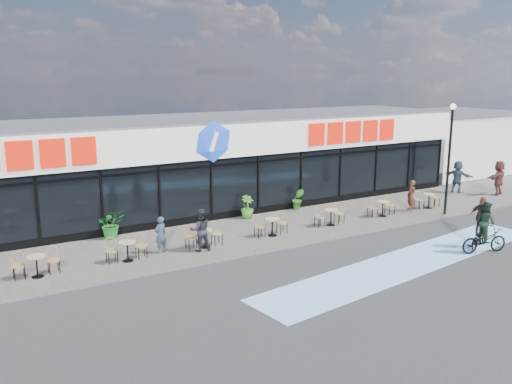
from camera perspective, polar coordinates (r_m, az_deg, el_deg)
ground at (r=19.48m, az=4.38°, el=-8.03°), size 120.00×120.00×0.00m
sidewalk at (r=23.10m, az=-1.98°, el=-4.54°), size 44.00×5.00×0.10m
bike_lane at (r=20.89m, az=15.92°, el=-7.04°), size 14.17×4.13×0.01m
building at (r=27.36m, az=-7.43°, el=2.98°), size 30.60×6.57×4.75m
neighbour_building at (r=40.67m, az=19.66°, el=5.08°), size 9.20×7.20×4.11m
lamp_post at (r=27.16m, az=19.71°, el=4.20°), size 0.28×0.28×5.30m
bistro_set_1 at (r=19.74m, az=-22.13°, el=-6.96°), size 1.54×0.62×0.90m
bistro_set_2 at (r=20.34m, az=-13.46°, el=-5.79°), size 1.54×0.62×0.90m
bistro_set_3 at (r=21.37m, az=-5.49°, el=-4.60°), size 1.54×0.62×0.90m
bistro_set_4 at (r=22.78m, az=1.60°, el=-3.46°), size 1.54×0.62×0.90m
bistro_set_5 at (r=24.50m, az=7.77°, el=-2.42°), size 1.54×0.62×0.90m
bistro_set_6 at (r=26.47m, az=13.06°, el=-1.51°), size 1.54×0.62×0.90m
bistro_set_7 at (r=28.64m, az=17.59°, el=-0.71°), size 1.54×0.62×0.90m
potted_plant_left at (r=23.17m, az=-14.99°, el=-3.27°), size 1.14×1.01×1.19m
potted_plant_mid at (r=25.37m, az=-0.95°, el=-1.58°), size 0.70×0.70×1.08m
potted_plant_right at (r=27.04m, az=4.44°, el=-0.74°), size 0.75×0.71×1.08m
patron_left at (r=20.81m, az=-10.02°, el=-4.46°), size 0.60×0.49×1.43m
patron_right at (r=20.82m, az=-5.90°, el=-3.99°), size 0.91×0.77×1.66m
pedestrian_a at (r=27.65m, az=16.02°, el=-0.40°), size 0.53×0.65×1.55m
pedestrian_b at (r=32.79m, az=20.45°, el=1.52°), size 0.86×1.77×1.83m
pedestrian_c at (r=33.01m, az=24.17°, el=1.37°), size 1.87×0.96×1.92m
cyclist_a at (r=22.60m, az=22.94°, el=-4.04°), size 2.00×1.14×2.03m
cyclist_b at (r=23.24m, az=22.58°, el=-3.55°), size 1.72×1.04×2.05m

